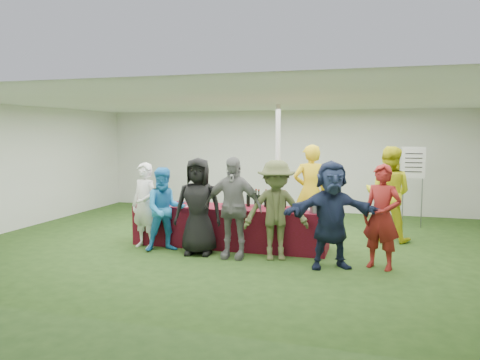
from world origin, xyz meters
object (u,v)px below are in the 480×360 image
(customer_1, at_px, (165,209))
(customer_6, at_px, (382,217))
(serving_table, at_px, (230,226))
(customer_3, at_px, (233,207))
(dump_bucket, at_px, (316,208))
(customer_5, at_px, (331,215))
(staff_back, at_px, (388,194))
(staff_pourer, at_px, (310,191))
(wine_list_sign, at_px, (413,169))
(customer_2, at_px, (198,206))
(customer_4, at_px, (276,210))
(customer_0, at_px, (145,205))

(customer_1, xyz_separation_m, customer_6, (3.70, -0.06, 0.07))
(serving_table, xyz_separation_m, customer_3, (0.28, -0.73, 0.48))
(dump_bucket, bearing_deg, customer_5, -63.45)
(staff_back, relative_size, customer_5, 1.10)
(staff_pourer, xyz_separation_m, customer_6, (1.37, -1.86, -0.12))
(customer_6, bearing_deg, staff_pourer, 148.29)
(wine_list_sign, relative_size, staff_back, 0.97)
(dump_bucket, xyz_separation_m, customer_3, (-1.33, -0.51, 0.02))
(dump_bucket, xyz_separation_m, staff_back, (1.21, 1.57, 0.08))
(dump_bucket, height_order, customer_1, customer_1)
(serving_table, bearing_deg, wine_list_sign, 40.15)
(wine_list_sign, distance_m, customer_3, 4.74)
(staff_back, xyz_separation_m, customer_2, (-3.18, -2.02, -0.08))
(dump_bucket, distance_m, customer_4, 0.74)
(customer_4, bearing_deg, customer_2, 162.94)
(staff_back, relative_size, customer_1, 1.23)
(dump_bucket, xyz_separation_m, wine_list_sign, (1.75, 3.06, 0.48))
(dump_bucket, height_order, customer_6, customer_6)
(customer_4, bearing_deg, customer_3, 168.33)
(customer_0, height_order, customer_4, customer_4)
(wine_list_sign, xyz_separation_m, customer_2, (-3.72, -3.52, -0.47))
(customer_0, bearing_deg, dump_bucket, 22.83)
(customer_5, bearing_deg, customer_3, 154.41)
(staff_pourer, xyz_separation_m, customer_1, (-2.33, -1.80, -0.19))
(customer_1, distance_m, customer_6, 3.70)
(staff_pourer, distance_m, customer_1, 2.95)
(customer_3, xyz_separation_m, customer_4, (0.73, 0.09, -0.03))
(customer_3, relative_size, customer_5, 1.02)
(customer_5, bearing_deg, customer_1, 154.42)
(wine_list_sign, bearing_deg, customer_0, -145.23)
(wine_list_sign, distance_m, staff_back, 1.64)
(customer_0, xyz_separation_m, customer_3, (1.75, -0.21, 0.08))
(wine_list_sign, relative_size, customer_6, 1.10)
(staff_pourer, relative_size, customer_3, 1.09)
(serving_table, xyz_separation_m, staff_back, (2.82, 1.35, 0.55))
(staff_pourer, bearing_deg, customer_4, 63.26)
(dump_bucket, distance_m, staff_pourer, 1.42)
(staff_pourer, xyz_separation_m, customer_0, (-2.79, -1.68, -0.16))
(customer_3, relative_size, customer_6, 1.05)
(serving_table, xyz_separation_m, wine_list_sign, (3.37, 2.84, 0.94))
(serving_table, height_order, customer_2, customer_2)
(staff_pourer, bearing_deg, customer_5, 89.81)
(serving_table, distance_m, staff_back, 3.18)
(customer_4, distance_m, customer_6, 1.68)
(serving_table, height_order, customer_4, customer_4)
(customer_4, bearing_deg, wine_list_sign, 37.50)
(dump_bucket, xyz_separation_m, customer_2, (-1.97, -0.46, 0.00))
(serving_table, relative_size, customer_4, 2.16)
(staff_pourer, xyz_separation_m, staff_back, (1.50, 0.18, -0.01))
(dump_bucket, distance_m, customer_2, 2.02)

